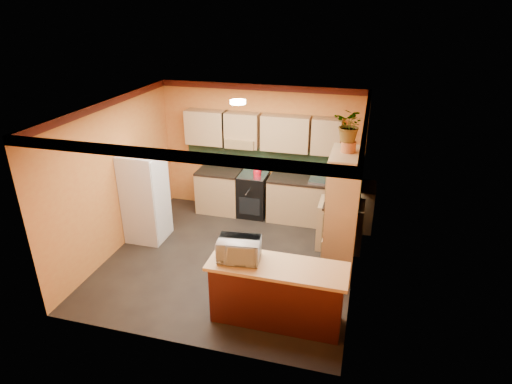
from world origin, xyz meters
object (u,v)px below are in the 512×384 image
(base_cabinets_back, at_px, (282,199))
(stove, at_px, (253,195))
(fridge, at_px, (145,197))
(pantry, at_px, (342,215))
(microwave, at_px, (239,249))
(breakfast_bar, at_px, (277,295))

(base_cabinets_back, bearing_deg, stove, -180.00)
(fridge, xyz_separation_m, pantry, (3.60, -0.20, 0.20))
(stove, height_order, pantry, pantry)
(fridge, xyz_separation_m, microwave, (2.34, -1.67, 0.24))
(stove, relative_size, microwave, 1.59)
(breakfast_bar, bearing_deg, pantry, 63.66)
(pantry, distance_m, breakfast_bar, 1.74)
(microwave, bearing_deg, base_cabinets_back, 83.86)
(base_cabinets_back, distance_m, stove, 0.63)
(stove, relative_size, pantry, 0.43)
(base_cabinets_back, height_order, stove, stove)
(fridge, distance_m, breakfast_bar, 3.35)
(base_cabinets_back, xyz_separation_m, breakfast_bar, (0.58, -3.12, 0.00))
(base_cabinets_back, relative_size, breakfast_bar, 2.03)
(breakfast_bar, relative_size, microwave, 3.15)
(stove, height_order, breakfast_bar, stove)
(breakfast_bar, bearing_deg, fridge, 149.90)
(fridge, bearing_deg, pantry, -3.25)
(base_cabinets_back, bearing_deg, fridge, -147.70)
(base_cabinets_back, distance_m, breakfast_bar, 3.17)
(fridge, xyz_separation_m, breakfast_bar, (2.88, -1.67, -0.41))
(microwave, bearing_deg, stove, 95.16)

